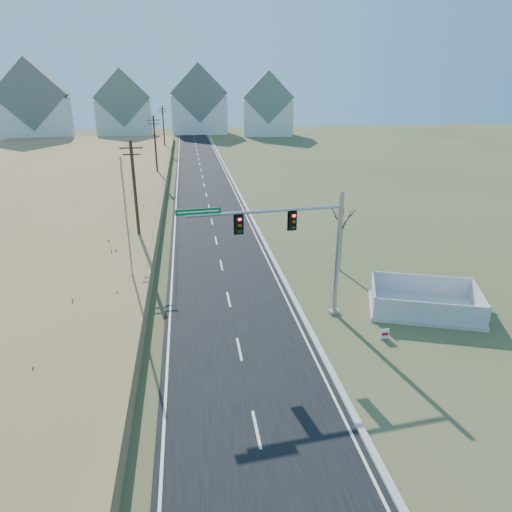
# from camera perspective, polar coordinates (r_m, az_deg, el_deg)

# --- Properties ---
(ground) EXTENTS (260.00, 260.00, 0.00)m
(ground) POSITION_cam_1_polar(r_m,az_deg,el_deg) (26.18, -2.61, -9.35)
(ground) COLOR #434E25
(ground) RESTS_ON ground
(road) EXTENTS (8.00, 180.00, 0.06)m
(road) POSITION_cam_1_polar(r_m,az_deg,el_deg) (73.76, -6.84, 10.34)
(road) COLOR black
(road) RESTS_ON ground
(curb) EXTENTS (0.30, 180.00, 0.18)m
(curb) POSITION_cam_1_polar(r_m,az_deg,el_deg) (73.99, -3.57, 10.52)
(curb) COLOR #B2AFA8
(curb) RESTS_ON ground
(reed_marsh) EXTENTS (38.00, 110.00, 1.30)m
(reed_marsh) POSITION_cam_1_polar(r_m,az_deg,el_deg) (67.41, -27.53, 7.72)
(reed_marsh) COLOR #A37449
(reed_marsh) RESTS_ON ground
(utility_pole_near) EXTENTS (1.80, 0.26, 9.00)m
(utility_pole_near) POSITION_cam_1_polar(r_m,az_deg,el_deg) (38.73, -14.85, 7.45)
(utility_pole_near) COLOR #422D1E
(utility_pole_near) RESTS_ON ground
(utility_pole_mid) EXTENTS (1.80, 0.26, 9.00)m
(utility_pole_mid) POSITION_cam_1_polar(r_m,az_deg,el_deg) (68.22, -12.45, 13.13)
(utility_pole_mid) COLOR #422D1E
(utility_pole_mid) RESTS_ON ground
(utility_pole_far) EXTENTS (1.80, 0.26, 9.00)m
(utility_pole_far) POSITION_cam_1_polar(r_m,az_deg,el_deg) (98.02, -11.47, 15.37)
(utility_pole_far) COLOR #422D1E
(utility_pole_far) RESTS_ON ground
(condo_nw) EXTENTS (17.69, 13.38, 19.05)m
(condo_nw) POSITION_cam_1_polar(r_m,az_deg,el_deg) (127.79, -25.95, 16.30)
(condo_nw) COLOR silver
(condo_nw) RESTS_ON ground
(condo_nnw) EXTENTS (14.93, 11.17, 17.03)m
(condo_nnw) POSITION_cam_1_polar(r_m,az_deg,el_deg) (131.66, -16.21, 17.23)
(condo_nnw) COLOR silver
(condo_nnw) RESTS_ON ground
(condo_n) EXTENTS (15.27, 10.20, 18.54)m
(condo_n) POSITION_cam_1_polar(r_m,az_deg,el_deg) (134.74, -7.14, 18.20)
(condo_n) COLOR silver
(condo_n) RESTS_ON ground
(condo_ne) EXTENTS (14.12, 10.51, 16.52)m
(condo_ne) POSITION_cam_1_polar(r_m,az_deg,el_deg) (128.65, 1.44, 17.89)
(condo_ne) COLOR silver
(condo_ne) RESTS_ON ground
(traffic_signal_mast) EXTENTS (9.47, 1.15, 7.55)m
(traffic_signal_mast) POSITION_cam_1_polar(r_m,az_deg,el_deg) (25.95, 6.48, 1.45)
(traffic_signal_mast) COLOR #9EA0A5
(traffic_signal_mast) RESTS_ON ground
(fence_enclosure) EXTENTS (7.63, 6.39, 1.49)m
(fence_enclosure) POSITION_cam_1_polar(r_m,az_deg,el_deg) (30.16, 20.24, -5.82)
(fence_enclosure) COLOR #B7B5AD
(fence_enclosure) RESTS_ON ground
(open_sign) EXTENTS (0.48, 0.09, 0.59)m
(open_sign) POSITION_cam_1_polar(r_m,az_deg,el_deg) (26.22, 15.79, -9.35)
(open_sign) COLOR white
(open_sign) RESTS_ON ground
(flagpole) EXTENTS (0.41, 0.41, 9.05)m
(flagpole) POSITION_cam_1_polar(r_m,az_deg,el_deg) (30.56, -15.61, 1.82)
(flagpole) COLOR #B7B5AD
(flagpole) RESTS_ON ground
(bare_tree) EXTENTS (1.92, 1.92, 5.10)m
(bare_tree) POSITION_cam_1_polar(r_m,az_deg,el_deg) (33.58, 10.77, 4.80)
(bare_tree) COLOR #4C3F33
(bare_tree) RESTS_ON ground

